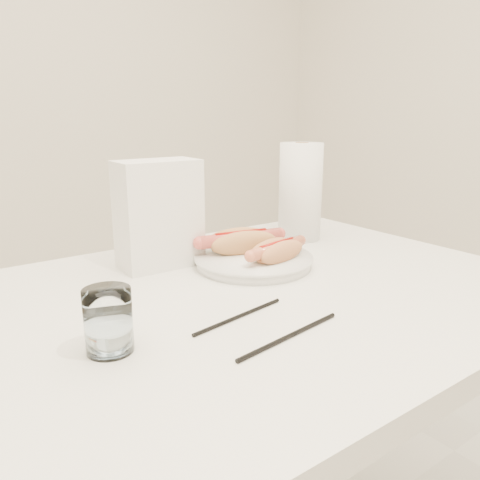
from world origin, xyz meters
TOP-DOWN VIEW (x-y plane):
  - table at (0.00, 0.00)m, footprint 1.20×0.80m
  - plate at (0.14, 0.10)m, footprint 0.26×0.26m
  - hotdog_left at (0.14, 0.15)m, footprint 0.19×0.10m
  - hotdog_right at (0.16, 0.06)m, footprint 0.16×0.09m
  - water_glass at (-0.25, -0.08)m, footprint 0.06×0.06m
  - chopstick_near at (-0.04, -0.09)m, footprint 0.19×0.04m
  - chopstick_far at (-0.02, -0.19)m, footprint 0.21×0.04m
  - napkin_box at (-0.02, 0.22)m, footprint 0.17×0.10m
  - navy_napkin at (0.10, 0.33)m, footprint 0.14×0.14m
  - paper_towel_roll at (0.37, 0.22)m, footprint 0.13×0.13m

SIDE VIEW (x-z plane):
  - table at x=0.00m, z-range 0.32..1.07m
  - chopstick_near at x=-0.04m, z-range 0.75..0.76m
  - chopstick_far at x=-0.02m, z-range 0.75..0.76m
  - navy_napkin at x=0.10m, z-range 0.75..0.76m
  - plate at x=0.14m, z-range 0.75..0.77m
  - hotdog_right at x=0.16m, z-range 0.77..0.81m
  - hotdog_left at x=0.14m, z-range 0.77..0.82m
  - water_glass at x=-0.25m, z-range 0.75..0.84m
  - napkin_box at x=-0.02m, z-range 0.75..0.97m
  - paper_towel_roll at x=0.37m, z-range 0.75..0.99m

